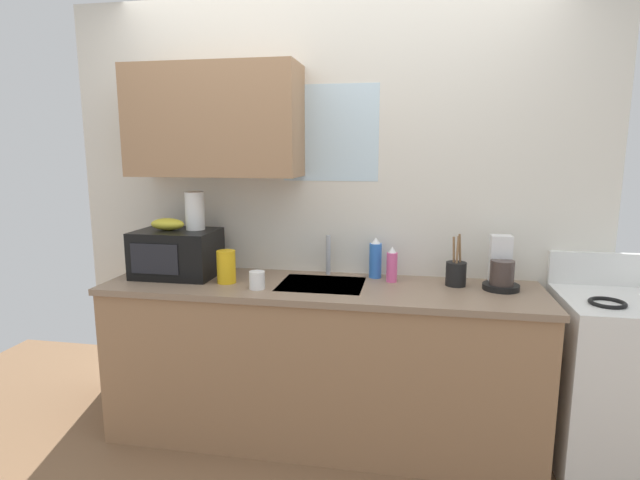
{
  "coord_description": "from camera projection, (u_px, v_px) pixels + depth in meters",
  "views": [
    {
      "loc": [
        0.49,
        -2.63,
        1.63
      ],
      "look_at": [
        0.0,
        0.0,
        1.15
      ],
      "focal_mm": 28.24,
      "sensor_mm": 36.0,
      "label": 1
    }
  ],
  "objects": [
    {
      "name": "microwave",
      "position": [
        177.0,
        253.0,
        2.94
      ],
      "size": [
        0.46,
        0.35,
        0.27
      ],
      "color": "black",
      "rests_on": "counter_unit"
    },
    {
      "name": "cereal_canister",
      "position": [
        226.0,
        267.0,
        2.79
      ],
      "size": [
        0.1,
        0.1,
        0.18
      ],
      "primitive_type": "cylinder",
      "color": "gold",
      "rests_on": "counter_unit"
    },
    {
      "name": "kitchen_wall_assembly",
      "position": [
        309.0,
        196.0,
        3.0
      ],
      "size": [
        3.16,
        0.42,
        2.5
      ],
      "color": "silver",
      "rests_on": "ground"
    },
    {
      "name": "sink_faucet",
      "position": [
        328.0,
        255.0,
        2.97
      ],
      "size": [
        0.03,
        0.03,
        0.24
      ],
      "primitive_type": "cylinder",
      "color": "#B2B5BA",
      "rests_on": "counter_unit"
    },
    {
      "name": "banana_bunch",
      "position": [
        168.0,
        224.0,
        2.92
      ],
      "size": [
        0.2,
        0.11,
        0.07
      ],
      "primitive_type": "ellipsoid",
      "color": "gold",
      "rests_on": "microwave"
    },
    {
      "name": "coffee_maker",
      "position": [
        501.0,
        269.0,
        2.67
      ],
      "size": [
        0.19,
        0.21,
        0.28
      ],
      "color": "black",
      "rests_on": "counter_unit"
    },
    {
      "name": "paper_towel_roll",
      "position": [
        195.0,
        211.0,
        2.93
      ],
      "size": [
        0.11,
        0.11,
        0.22
      ],
      "primitive_type": "cylinder",
      "color": "white",
      "rests_on": "microwave"
    },
    {
      "name": "counter_unit",
      "position": [
        320.0,
        360.0,
        2.84
      ],
      "size": [
        2.39,
        0.63,
        0.9
      ],
      "color": "#9E7551",
      "rests_on": "ground"
    },
    {
      "name": "dish_soap_bottle_pink",
      "position": [
        392.0,
        265.0,
        2.81
      ],
      "size": [
        0.06,
        0.06,
        0.2
      ],
      "color": "#E55999",
      "rests_on": "counter_unit"
    },
    {
      "name": "dish_soap_bottle_blue",
      "position": [
        375.0,
        259.0,
        2.9
      ],
      "size": [
        0.07,
        0.07,
        0.24
      ],
      "color": "blue",
      "rests_on": "counter_unit"
    },
    {
      "name": "utensil_crock",
      "position": [
        456.0,
        273.0,
        2.73
      ],
      "size": [
        0.11,
        0.11,
        0.29
      ],
      "color": "black",
      "rests_on": "counter_unit"
    },
    {
      "name": "mug_white",
      "position": [
        257.0,
        280.0,
        2.67
      ],
      "size": [
        0.08,
        0.08,
        0.09
      ],
      "primitive_type": "cylinder",
      "color": "white",
      "rests_on": "counter_unit"
    },
    {
      "name": "stove_range",
      "position": [
        616.0,
        383.0,
        2.57
      ],
      "size": [
        0.6,
        0.6,
        1.08
      ],
      "color": "white",
      "rests_on": "ground"
    }
  ]
}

